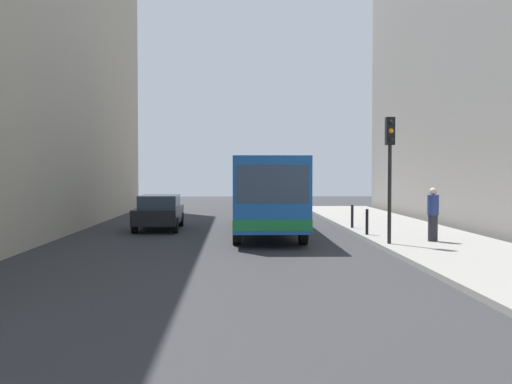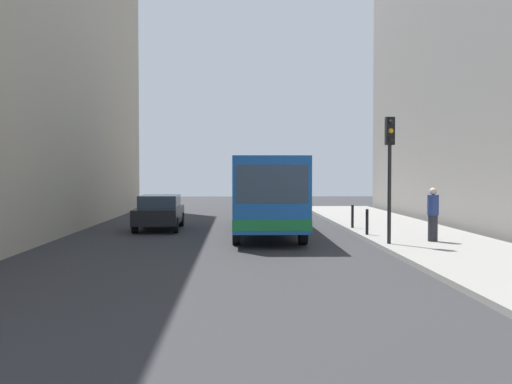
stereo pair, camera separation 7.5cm
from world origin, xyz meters
name	(u,v)px [view 1 (the left image)]	position (x,y,z in m)	size (l,w,h in m)	color
ground_plane	(278,244)	(0.00, 0.00, 0.00)	(80.00, 80.00, 0.00)	#2D2D30
sidewalk	(433,241)	(5.40, 0.00, 0.07)	(4.40, 40.00, 0.15)	gray
bus	(265,190)	(-0.23, 3.92, 1.73)	(2.63, 11.04, 3.00)	#19519E
car_beside_bus	(159,211)	(-4.73, 5.41, 0.78)	(1.92, 4.43, 1.48)	black
traffic_light	(390,156)	(3.55, -1.18, 3.01)	(0.28, 0.33, 4.10)	black
bollard_near	(367,222)	(3.45, 1.57, 0.62)	(0.11, 0.11, 0.95)	black
bollard_mid	(352,216)	(3.45, 4.29, 0.62)	(0.11, 0.11, 0.95)	black
pedestrian_near_signal	(433,214)	(5.19, -0.57, 1.06)	(0.38, 0.38, 1.80)	#26262D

